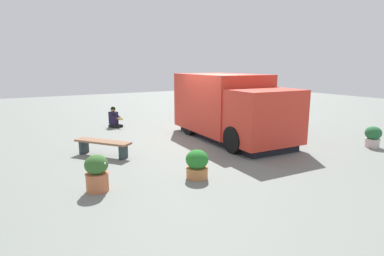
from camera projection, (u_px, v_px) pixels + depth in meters
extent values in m
plane|color=slate|center=(205.00, 140.00, 11.09)|extent=(40.00, 40.00, 0.00)
cube|color=red|center=(221.00, 102.00, 11.63)|extent=(3.59, 2.43, 2.07)
cube|color=red|center=(265.00, 117.00, 9.52)|extent=(1.61, 2.23, 1.67)
cube|color=black|center=(282.00, 110.00, 8.84)|extent=(0.13, 1.79, 0.63)
cube|color=black|center=(245.00, 97.00, 12.12)|extent=(1.90, 0.13, 0.72)
cube|color=red|center=(252.00, 75.00, 12.08)|extent=(2.11, 0.72, 0.03)
cube|color=black|center=(231.00, 136.00, 11.21)|extent=(4.79, 2.06, 0.22)
cylinder|color=black|center=(233.00, 140.00, 9.36)|extent=(0.83, 0.27, 0.82)
cylinder|color=black|center=(284.00, 133.00, 10.28)|extent=(0.83, 0.27, 0.82)
cylinder|color=black|center=(189.00, 124.00, 11.88)|extent=(0.83, 0.27, 0.82)
cylinder|color=black|center=(233.00, 120.00, 12.80)|extent=(0.83, 0.27, 0.82)
ellipsoid|color=black|center=(114.00, 126.00, 13.43)|extent=(0.67, 0.64, 0.12)
cube|color=black|center=(116.00, 126.00, 13.25)|extent=(0.37, 0.28, 0.11)
cube|color=black|center=(119.00, 126.00, 13.42)|extent=(0.37, 0.28, 0.11)
cube|color=#201935|center=(113.00, 118.00, 13.36)|extent=(0.42, 0.37, 0.54)
sphere|color=#A57F52|center=(113.00, 110.00, 13.29)|extent=(0.20, 0.20, 0.20)
sphere|color=black|center=(113.00, 109.00, 13.28)|extent=(0.21, 0.21, 0.21)
cube|color=#201935|center=(114.00, 117.00, 13.19)|extent=(0.34, 0.25, 0.28)
cube|color=#201935|center=(118.00, 116.00, 13.38)|extent=(0.34, 0.25, 0.28)
cylinder|color=#DFB44E|center=(119.00, 119.00, 13.22)|extent=(0.36, 0.24, 0.09)
cube|color=orange|center=(119.00, 118.00, 13.22)|extent=(0.29, 0.18, 0.02)
cylinder|color=#BC7442|center=(197.00, 173.00, 7.33)|extent=(0.50, 0.50, 0.25)
torus|color=#C07B42|center=(197.00, 168.00, 7.31)|extent=(0.53, 0.53, 0.04)
ellipsoid|color=#267729|center=(197.00, 159.00, 7.27)|extent=(0.53, 0.53, 0.45)
sphere|color=#A04EC8|center=(188.00, 155.00, 7.27)|extent=(0.07, 0.07, 0.07)
sphere|color=#8F5DBC|center=(204.00, 160.00, 7.09)|extent=(0.07, 0.07, 0.07)
sphere|color=#8E58C1|center=(204.00, 156.00, 7.40)|extent=(0.08, 0.08, 0.08)
cylinder|color=beige|center=(372.00, 143.00, 10.11)|extent=(0.43, 0.43, 0.28)
torus|color=beige|center=(373.00, 139.00, 10.09)|extent=(0.46, 0.46, 0.04)
ellipsoid|color=#256437|center=(373.00, 133.00, 10.05)|extent=(0.50, 0.50, 0.43)
sphere|color=#ED228D|center=(366.00, 131.00, 10.17)|extent=(0.05, 0.05, 0.05)
sphere|color=#D62F78|center=(380.00, 130.00, 10.02)|extent=(0.09, 0.09, 0.09)
sphere|color=#D43786|center=(379.00, 130.00, 10.05)|extent=(0.07, 0.07, 0.07)
sphere|color=#E83B74|center=(374.00, 134.00, 9.85)|extent=(0.07, 0.07, 0.07)
cylinder|color=#BD6B43|center=(97.00, 182.00, 6.55)|extent=(0.46, 0.46, 0.39)
torus|color=#C16646|center=(97.00, 174.00, 6.52)|extent=(0.49, 0.49, 0.04)
ellipsoid|color=#35642C|center=(96.00, 165.00, 6.48)|extent=(0.49, 0.49, 0.41)
sphere|color=white|center=(101.00, 164.00, 6.34)|extent=(0.06, 0.06, 0.06)
sphere|color=white|center=(104.00, 164.00, 6.39)|extent=(0.09, 0.09, 0.09)
sphere|color=white|center=(89.00, 165.00, 6.30)|extent=(0.06, 0.06, 0.06)
cube|color=#855F45|center=(103.00, 142.00, 9.05)|extent=(1.66, 1.37, 0.06)
cube|color=#26383D|center=(84.00, 147.00, 9.36)|extent=(0.27, 0.32, 0.40)
cube|color=#26383D|center=(123.00, 152.00, 8.83)|extent=(0.27, 0.32, 0.40)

